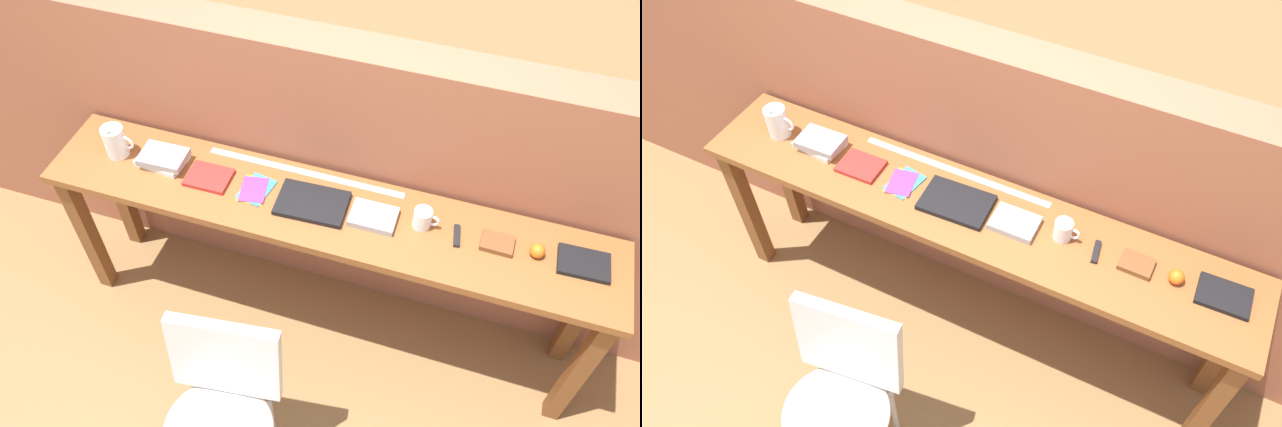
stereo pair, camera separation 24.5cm
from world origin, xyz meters
The scene contains 16 objects.
ground_plane centered at (0.00, 0.00, 0.00)m, with size 40.00×40.00×0.00m, color olive.
brick_wall_back centered at (0.00, 0.64, 0.74)m, with size 6.00×0.20×1.47m, color #9E5B42.
sideboard centered at (0.00, 0.30, 0.74)m, with size 2.50×0.44×0.88m.
chair_white_moulded centered at (-0.16, -0.51, 0.53)m, with size 0.49×0.51×0.89m.
pitcher_white centered at (-0.99, 0.32, 0.96)m, with size 0.14×0.10×0.18m.
book_stack_leftmost centered at (-0.77, 0.33, 0.91)m, with size 0.23×0.17×0.06m.
magazine_cycling centered at (-0.53, 0.30, 0.89)m, with size 0.19×0.15×0.02m, color red.
pamphlet_pile_colourful centered at (-0.31, 0.30, 0.88)m, with size 0.15×0.18×0.01m.
book_open_centre centered at (-0.05, 0.30, 0.89)m, with size 0.30×0.20×0.02m, color black.
book_grey_hardcover centered at (0.21, 0.31, 0.89)m, with size 0.19×0.14×0.03m, color #9E9EA3.
mug centered at (0.41, 0.34, 0.92)m, with size 0.11×0.08×0.09m.
multitool_folded centered at (0.56, 0.32, 0.89)m, with size 0.02×0.11×0.02m, color black.
leather_journal_brown centered at (0.72, 0.33, 0.89)m, with size 0.13×0.10×0.02m, color brown.
sports_ball_small centered at (0.88, 0.33, 0.91)m, with size 0.06×0.06×0.06m, color orange.
book_repair_rightmost centered at (1.06, 0.34, 0.89)m, with size 0.20×0.14×0.02m, color black.
ruler_metal_back_edge centered at (-0.14, 0.47, 0.88)m, with size 0.91×0.03×0.00m, color silver.
Camera 1 is at (0.52, -1.33, 2.89)m, focal length 35.00 mm.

